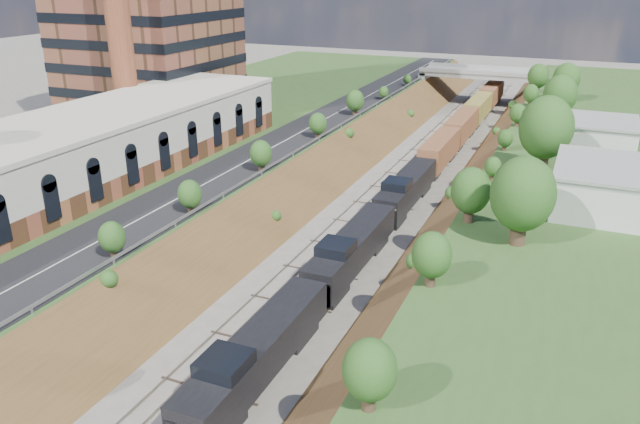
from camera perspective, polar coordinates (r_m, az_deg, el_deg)
platform_left at (r=91.65m, az=-13.68°, el=5.59°), size 44.00×180.00×5.00m
embankment_left at (r=81.55m, az=-0.95°, el=2.41°), size 10.00×180.00×10.00m
embankment_right at (r=75.79m, az=14.42°, el=0.19°), size 10.00×180.00×10.00m
rail_left_track at (r=78.65m, az=4.65°, el=1.68°), size 1.58×180.00×0.18m
rail_right_track at (r=77.27m, az=8.30°, el=1.15°), size 1.58×180.00×0.18m
road at (r=81.93m, az=-3.86°, el=6.15°), size 8.00×180.00×0.10m
guardrail at (r=79.90m, az=-1.29°, el=6.17°), size 0.10×171.00×0.70m
commercial_building at (r=70.89m, az=-21.30°, el=5.18°), size 14.30×62.30×7.00m
overpass at (r=135.65m, az=14.47°, el=11.60°), size 24.50×8.30×7.40m
white_building_near at (r=65.38m, az=24.61°, el=2.00°), size 9.00×12.00×4.00m
white_building_far at (r=86.64m, az=24.29°, el=6.34°), size 8.00×10.00×3.60m
tree_right_large at (r=53.30m, az=18.05°, el=1.50°), size 5.25×5.25×7.61m
tree_left_crest at (r=48.50m, az=-21.64°, el=-3.97°), size 2.45×2.45×3.55m
freight_train at (r=88.50m, az=10.62°, el=5.26°), size 2.89×116.86×4.55m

